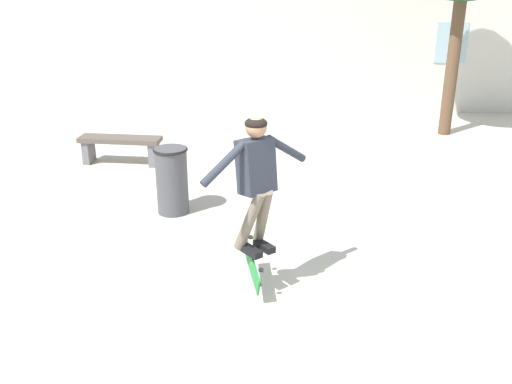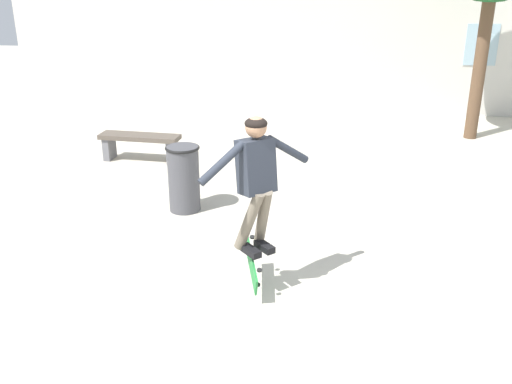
{
  "view_description": "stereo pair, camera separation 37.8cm",
  "coord_description": "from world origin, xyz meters",
  "px_view_note": "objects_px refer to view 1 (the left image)",
  "views": [
    {
      "loc": [
        -0.32,
        -4.29,
        3.21
      ],
      "look_at": [
        -0.54,
        0.97,
        1.13
      ],
      "focal_mm": 40.0,
      "sensor_mm": 36.0,
      "label": 1
    },
    {
      "loc": [
        0.06,
        -4.26,
        3.21
      ],
      "look_at": [
        -0.54,
        0.97,
        1.13
      ],
      "focal_mm": 40.0,
      "sensor_mm": 36.0,
      "label": 2
    }
  ],
  "objects_px": {
    "park_bench": "(120,145)",
    "trash_bin": "(172,179)",
    "skater": "(256,173)",
    "skateboard_flipping": "(251,261)"
  },
  "relations": [
    {
      "from": "skateboard_flipping",
      "to": "trash_bin",
      "type": "bearing_deg",
      "value": -165.16
    },
    {
      "from": "skater",
      "to": "skateboard_flipping",
      "type": "relative_size",
      "value": 1.8
    },
    {
      "from": "trash_bin",
      "to": "skater",
      "type": "height_order",
      "value": "skater"
    },
    {
      "from": "skater",
      "to": "park_bench",
      "type": "bearing_deg",
      "value": 170.86
    },
    {
      "from": "trash_bin",
      "to": "park_bench",
      "type": "bearing_deg",
      "value": 121.84
    },
    {
      "from": "park_bench",
      "to": "trash_bin",
      "type": "relative_size",
      "value": 1.55
    },
    {
      "from": "trash_bin",
      "to": "skateboard_flipping",
      "type": "relative_size",
      "value": 1.18
    },
    {
      "from": "skateboard_flipping",
      "to": "park_bench",
      "type": "bearing_deg",
      "value": -164.51
    },
    {
      "from": "park_bench",
      "to": "trash_bin",
      "type": "bearing_deg",
      "value": -53.46
    },
    {
      "from": "trash_bin",
      "to": "skateboard_flipping",
      "type": "xyz_separation_m",
      "value": [
        1.19,
        -2.02,
        -0.15
      ]
    }
  ]
}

